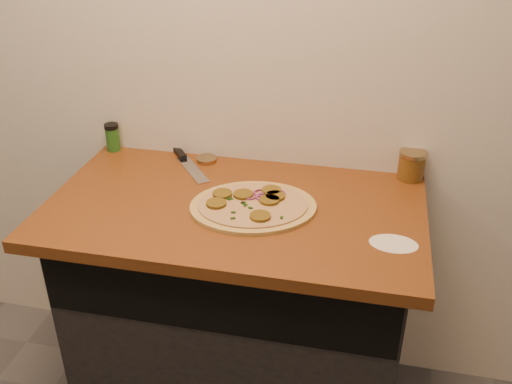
% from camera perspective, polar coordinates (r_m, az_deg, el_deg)
% --- Properties ---
extents(cabinet, '(1.10, 0.60, 0.86)m').
position_cam_1_polar(cabinet, '(2.12, -1.72, -11.84)').
color(cabinet, black).
rests_on(cabinet, ground).
extents(countertop, '(1.20, 0.70, 0.04)m').
position_cam_1_polar(countertop, '(1.83, -2.14, -1.74)').
color(countertop, brown).
rests_on(countertop, cabinet).
extents(pizza, '(0.48, 0.48, 0.03)m').
position_cam_1_polar(pizza, '(1.79, -0.28, -1.32)').
color(pizza, tan).
rests_on(pizza, countertop).
extents(chefs_knife, '(0.23, 0.28, 0.02)m').
position_cam_1_polar(chefs_knife, '(2.11, -7.13, 3.21)').
color(chefs_knife, '#B7BAC1').
rests_on(chefs_knife, countertop).
extents(mason_jar_lid, '(0.10, 0.10, 0.02)m').
position_cam_1_polar(mason_jar_lid, '(2.10, -4.96, 3.25)').
color(mason_jar_lid, '#967E57').
rests_on(mason_jar_lid, countertop).
extents(salsa_jar, '(0.09, 0.09, 0.10)m').
position_cam_1_polar(salsa_jar, '(2.02, 15.30, 2.63)').
color(salsa_jar, maroon).
rests_on(salsa_jar, countertop).
extents(spice_shaker, '(0.05, 0.05, 0.11)m').
position_cam_1_polar(spice_shaker, '(2.23, -14.16, 5.34)').
color(spice_shaker, '#235A1C').
rests_on(spice_shaker, countertop).
extents(flour_spill, '(0.14, 0.14, 0.00)m').
position_cam_1_polar(flour_spill, '(1.67, 13.59, -5.04)').
color(flour_spill, silver).
rests_on(flour_spill, countertop).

